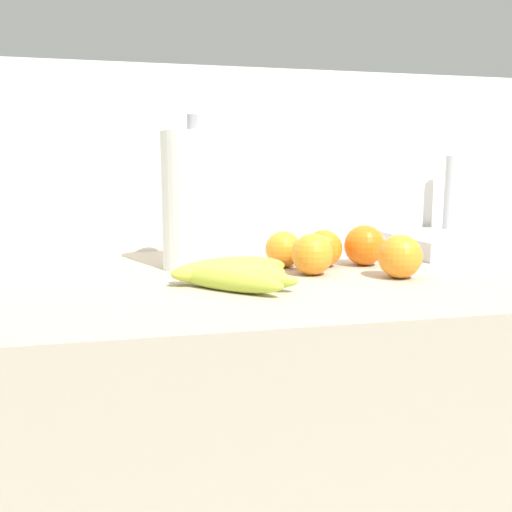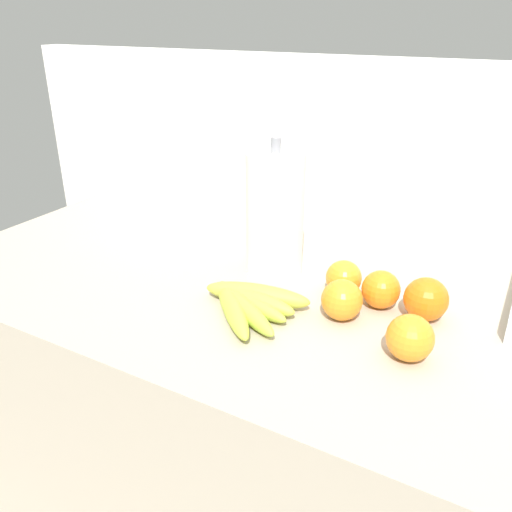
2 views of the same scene
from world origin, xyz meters
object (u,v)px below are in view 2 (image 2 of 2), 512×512
at_px(banana_bunch, 247,302).
at_px(orange_back_right, 426,299).
at_px(orange_far_right, 344,278).
at_px(orange_center, 381,289).
at_px(orange_front, 342,300).
at_px(orange_right, 410,338).
at_px(paper_towel_roll, 275,214).

relative_size(banana_bunch, orange_back_right, 2.64).
xyz_separation_m(banana_bunch, orange_far_right, (0.13, 0.15, 0.02)).
distance_m(orange_center, orange_front, 0.09).
bearing_deg(orange_far_right, orange_right, -41.93).
bearing_deg(orange_back_right, orange_right, -87.41).
height_order(banana_bunch, orange_far_right, orange_far_right).
distance_m(orange_far_right, paper_towel_roll, 0.19).
xyz_separation_m(orange_front, paper_towel_roll, (-0.19, 0.11, 0.09)).
xyz_separation_m(orange_far_right, paper_towel_roll, (-0.16, 0.03, 0.09)).
bearing_deg(banana_bunch, orange_center, 33.04).
bearing_deg(orange_center, banana_bunch, -146.96).
relative_size(orange_right, orange_far_right, 1.08).
bearing_deg(orange_back_right, orange_center, 177.73).
relative_size(banana_bunch, orange_center, 2.92).
bearing_deg(orange_far_right, paper_towel_roll, 170.38).
relative_size(banana_bunch, orange_front, 2.81).
bearing_deg(orange_center, orange_front, -122.96).
height_order(orange_center, paper_towel_roll, paper_towel_roll).
xyz_separation_m(orange_right, orange_center, (-0.09, 0.14, -0.00)).
relative_size(orange_center, paper_towel_roll, 0.25).
relative_size(orange_back_right, paper_towel_roll, 0.28).
distance_m(orange_far_right, orange_front, 0.09).
xyz_separation_m(orange_center, paper_towel_roll, (-0.24, 0.04, 0.09)).
distance_m(orange_far_right, orange_center, 0.08).
bearing_deg(paper_towel_roll, orange_front, -30.37).
bearing_deg(banana_bunch, paper_towel_roll, 101.33).
height_order(banana_bunch, orange_right, orange_right).
relative_size(orange_back_right, orange_front, 1.06).
distance_m(orange_right, orange_center, 0.16).
distance_m(orange_back_right, orange_front, 0.15).
relative_size(banana_bunch, orange_right, 2.76).
xyz_separation_m(orange_back_right, paper_towel_roll, (-0.32, 0.04, 0.09)).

